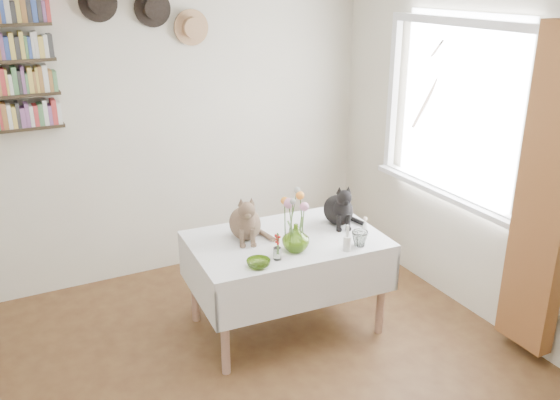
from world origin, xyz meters
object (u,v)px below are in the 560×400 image
dining_table (286,261)px  black_cat (338,202)px  tabby_cat (245,215)px  flower_vase (296,238)px

dining_table → black_cat: 0.58m
dining_table → tabby_cat: size_ratio=3.94×
tabby_cat → flower_vase: 0.41m
tabby_cat → black_cat: 0.72m
dining_table → flower_vase: size_ratio=7.22×
dining_table → flower_vase: bearing=-100.1°
dining_table → flower_vase: flower_vase is taller
flower_vase → black_cat: bearing=27.9°
dining_table → black_cat: size_ratio=4.12×
dining_table → tabby_cat: 0.45m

